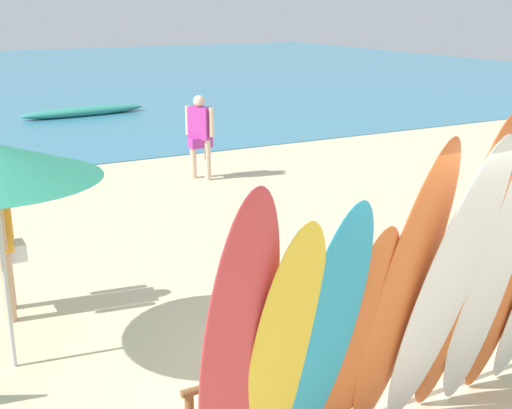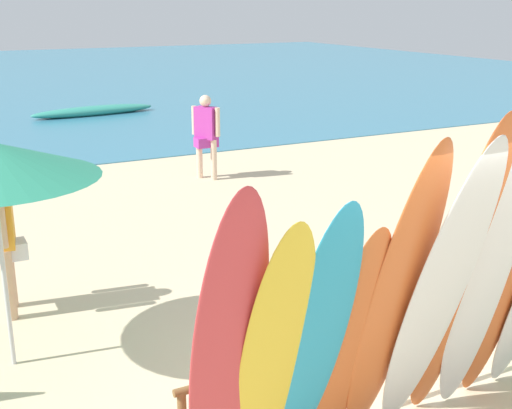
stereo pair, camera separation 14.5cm
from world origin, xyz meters
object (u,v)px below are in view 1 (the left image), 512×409
Objects in this scene: surfboard_orange_3 at (357,342)px; surfboard_orange_4 at (401,300)px; surfboard_rack at (380,348)px; surfboard_red_0 at (237,353)px; surfboard_white_5 at (444,295)px; surfboard_orange_8 at (505,293)px; surfboard_white_7 at (490,274)px; beachgoer_photographing at (2,234)px; surfboard_orange_6 at (463,276)px; beachgoer_midbeach at (200,131)px; surfboard_yellow_1 at (282,358)px; distant_boat at (84,111)px; surfboard_teal_2 at (323,342)px.

surfboard_orange_3 is 0.45m from surfboard_orange_4.
surfboard_rack is 0.99m from surfboard_orange_4.
surfboard_orange_4 is (1.36, -0.02, 0.09)m from surfboard_red_0.
surfboard_red_0 is at bearing 173.70° from surfboard_white_5.
surfboard_rack is at bearing 150.55° from surfboard_orange_8.
surfboard_orange_8 is (0.35, 0.12, -0.29)m from surfboard_white_7.
surfboard_orange_8 is 1.25× the size of beachgoer_photographing.
beachgoer_photographing is at bearing 119.91° from surfboard_white_5.
surfboard_white_5 is 1.62× the size of beachgoer_photographing.
surfboard_red_0 is at bearing -161.99° from surfboard_rack.
surfboard_orange_3 is 0.74× the size of surfboard_orange_6.
surfboard_orange_3 is (1.04, 0.07, -0.22)m from surfboard_red_0.
surfboard_rack is 2.18× the size of beachgoer_midbeach.
surfboard_white_5 is (1.37, -0.09, 0.21)m from surfboard_yellow_1.
distant_boat is at bearing 86.13° from surfboard_orange_6.
beachgoer_photographing is 6.45m from beachgoer_midbeach.
surfboard_orange_6 reaches higher than surfboard_white_7.
beachgoer_midbeach reaches higher than distant_boat.
surfboard_white_7 is at bearing -0.54° from surfboard_teal_2.
surfboard_white_5 is at bearing -168.06° from surfboard_white_7.
surfboard_orange_8 is (0.94, 0.22, -0.28)m from surfboard_white_5.
surfboard_orange_3 is 8.94m from beachgoer_midbeach.
surfboard_orange_6 is at bearing 179.40° from surfboard_white_7.
surfboard_yellow_1 is (-1.32, -0.56, 0.54)m from surfboard_rack.
distant_boat is at bearing 79.78° from surfboard_red_0.
surfboard_orange_8 is 8.59m from beachgoer_midbeach.
surfboard_teal_2 is 1.99m from surfboard_orange_8.
surfboard_yellow_1 is 0.57× the size of distant_boat.
surfboard_orange_4 is at bearing -141.54° from beachgoer_photographing.
surfboard_orange_4 is at bearing -176.37° from surfboard_orange_6.
surfboard_orange_6 is 4.95m from beachgoer_photographing.
surfboard_orange_6 is at bearing -1.05° from surfboard_orange_4.
surfboard_white_5 is 0.68× the size of distant_boat.
surfboard_white_7 is at bearing -132.28° from beachgoer_photographing.
beachgoer_midbeach is at bearing 68.72° from surfboard_red_0.
surfboard_orange_3 is (-0.62, -0.47, 0.44)m from surfboard_rack.
surfboard_white_5 reaches higher than surfboard_orange_8.
surfboard_white_7 is (0.94, 0.02, 0.02)m from surfboard_orange_4.
surfboard_orange_4 is 4.62m from beachgoer_photographing.
surfboard_white_5 reaches higher than surfboard_orange_4.
surfboard_orange_3 is at bearing 13.72° from surfboard_teal_2.
surfboard_red_0 is 0.89× the size of surfboard_orange_6.
surfboard_orange_6 is 8.80m from beachgoer_midbeach.
beachgoer_photographing is 1.00× the size of beachgoer_midbeach.
surfboard_rack is 1.61× the size of surfboard_yellow_1.
surfboard_orange_3 reaches higher than beachgoer_midbeach.
surfboard_orange_6 reaches higher than surfboard_orange_4.
surfboard_orange_4 is 0.96× the size of surfboard_orange_6.
surfboard_orange_3 is at bearing 161.97° from surfboard_white_5.
surfboard_white_5 is at bearing -158.36° from surfboard_orange_6.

